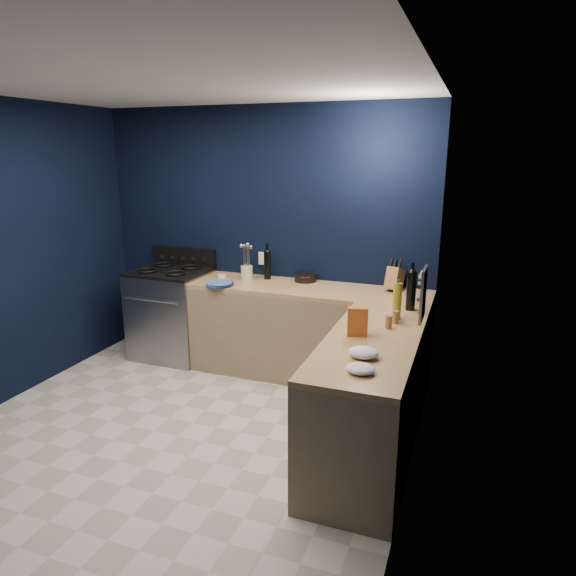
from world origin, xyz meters
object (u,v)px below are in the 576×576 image
at_px(gas_range, 172,315).
at_px(knife_block, 395,279).
at_px(crouton_bag, 358,322).
at_px(plate_stack, 219,284).
at_px(utensil_crock, 247,273).

distance_m(gas_range, knife_block, 2.38).
distance_m(gas_range, crouton_bag, 2.57).
relative_size(plate_stack, crouton_bag, 1.25).
bearing_deg(plate_stack, gas_range, 162.54).
relative_size(gas_range, utensil_crock, 6.33).
bearing_deg(crouton_bag, utensil_crock, 125.26).
distance_m(utensil_crock, knife_block, 1.46).
relative_size(utensil_crock, crouton_bag, 0.71).
xyz_separation_m(gas_range, knife_block, (2.31, 0.21, 0.54)).
distance_m(utensil_crock, crouton_bag, 1.84).
xyz_separation_m(utensil_crock, crouton_bag, (1.40, -1.19, 0.03)).
bearing_deg(knife_block, plate_stack, -151.05).
xyz_separation_m(utensil_crock, knife_block, (1.45, 0.13, 0.03)).
xyz_separation_m(plate_stack, crouton_bag, (1.55, -0.89, 0.09)).
height_order(plate_stack, knife_block, knife_block).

